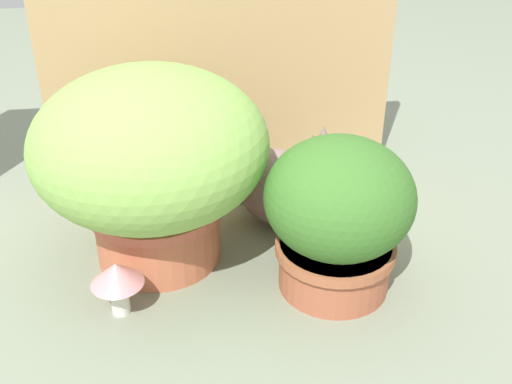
{
  "coord_description": "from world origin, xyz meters",
  "views": [
    {
      "loc": [
        -0.09,
        -1.23,
        0.91
      ],
      "look_at": [
        0.08,
        0.04,
        0.18
      ],
      "focal_mm": 42.27,
      "sensor_mm": 36.0,
      "label": 1
    }
  ],
  "objects_px": {
    "cat": "(284,186)",
    "mushroom_ornament_pink": "(117,277)",
    "grass_planter": "(151,157)",
    "leafy_planter": "(338,214)"
  },
  "relations": [
    {
      "from": "leafy_planter",
      "to": "mushroom_ornament_pink",
      "type": "xyz_separation_m",
      "value": [
        -0.5,
        -0.03,
        -0.1
      ]
    },
    {
      "from": "grass_planter",
      "to": "cat",
      "type": "bearing_deg",
      "value": 17.53
    },
    {
      "from": "leafy_planter",
      "to": "cat",
      "type": "height_order",
      "value": "leafy_planter"
    },
    {
      "from": "leafy_planter",
      "to": "cat",
      "type": "distance_m",
      "value": 0.3
    },
    {
      "from": "grass_planter",
      "to": "leafy_planter",
      "type": "height_order",
      "value": "grass_planter"
    },
    {
      "from": "leafy_planter",
      "to": "grass_planter",
      "type": "bearing_deg",
      "value": 156.94
    },
    {
      "from": "cat",
      "to": "mushroom_ornament_pink",
      "type": "bearing_deg",
      "value": -143.42
    },
    {
      "from": "leafy_planter",
      "to": "cat",
      "type": "xyz_separation_m",
      "value": [
        -0.07,
        0.28,
        -0.08
      ]
    },
    {
      "from": "cat",
      "to": "mushroom_ornament_pink",
      "type": "distance_m",
      "value": 0.53
    },
    {
      "from": "grass_planter",
      "to": "leafy_planter",
      "type": "xyz_separation_m",
      "value": [
        0.41,
        -0.17,
        -0.08
      ]
    }
  ]
}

